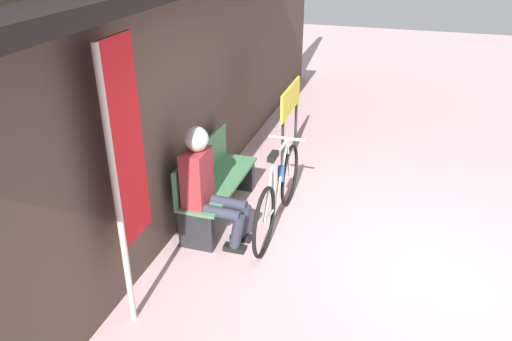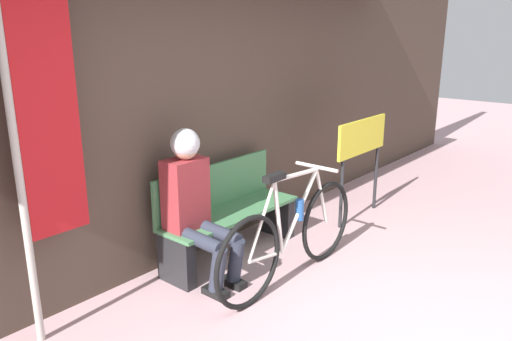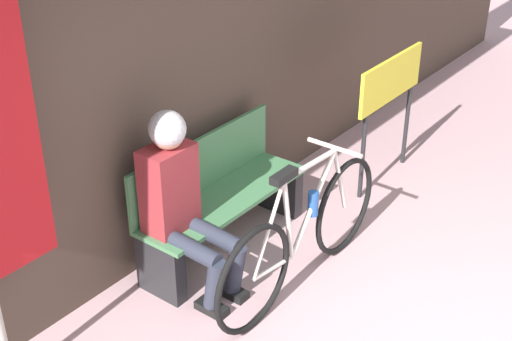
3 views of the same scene
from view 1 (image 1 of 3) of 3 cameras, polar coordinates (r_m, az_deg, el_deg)
ground_plane at (r=5.02m, az=16.56°, el=-10.74°), size 24.00×24.00×0.00m
storefront_wall at (r=4.77m, az=-10.59°, el=10.45°), size 12.00×0.56×3.20m
park_bench_near at (r=5.47m, az=-4.67°, el=-1.65°), size 1.40×0.42×0.83m
bicycle at (r=5.25m, az=2.55°, el=-2.64°), size 1.74×0.40×0.95m
person_seated at (r=4.88m, az=-5.76°, el=-1.03°), size 0.34×0.64×1.24m
banner_pole at (r=3.79m, az=-14.83°, el=1.08°), size 0.45×0.05×2.28m
signboard at (r=6.55m, az=3.95°, el=7.47°), size 0.93×0.04×1.07m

